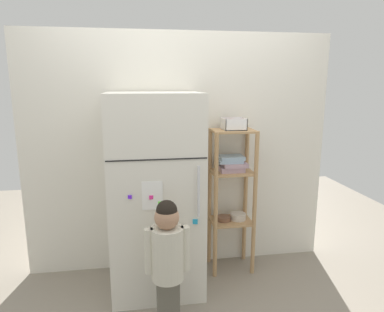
{
  "coord_description": "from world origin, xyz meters",
  "views": [
    {
      "loc": [
        -0.37,
        -2.63,
        1.67
      ],
      "look_at": [
        0.06,
        0.02,
        1.1
      ],
      "focal_mm": 32.25,
      "sensor_mm": 36.0,
      "label": 1
    }
  ],
  "objects_px": {
    "pantry_shelf_unit": "(232,186)",
    "refrigerator": "(156,194)",
    "fruit_bin": "(232,125)",
    "child_standing": "(167,253)"
  },
  "relations": [
    {
      "from": "pantry_shelf_unit",
      "to": "refrigerator",
      "type": "bearing_deg",
      "value": -165.77
    },
    {
      "from": "refrigerator",
      "to": "fruit_bin",
      "type": "relative_size",
      "value": 8.32
    },
    {
      "from": "fruit_bin",
      "to": "child_standing",
      "type": "bearing_deg",
      "value": -130.62
    },
    {
      "from": "fruit_bin",
      "to": "pantry_shelf_unit",
      "type": "bearing_deg",
      "value": -81.57
    },
    {
      "from": "refrigerator",
      "to": "child_standing",
      "type": "bearing_deg",
      "value": -85.74
    },
    {
      "from": "pantry_shelf_unit",
      "to": "fruit_bin",
      "type": "distance_m",
      "value": 0.54
    },
    {
      "from": "fruit_bin",
      "to": "refrigerator",
      "type": "bearing_deg",
      "value": -164.34
    },
    {
      "from": "refrigerator",
      "to": "child_standing",
      "type": "xyz_separation_m",
      "value": [
        0.04,
        -0.55,
        -0.24
      ]
    },
    {
      "from": "pantry_shelf_unit",
      "to": "child_standing",
      "type": "bearing_deg",
      "value": -131.41
    },
    {
      "from": "child_standing",
      "to": "pantry_shelf_unit",
      "type": "bearing_deg",
      "value": 48.59
    }
  ]
}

